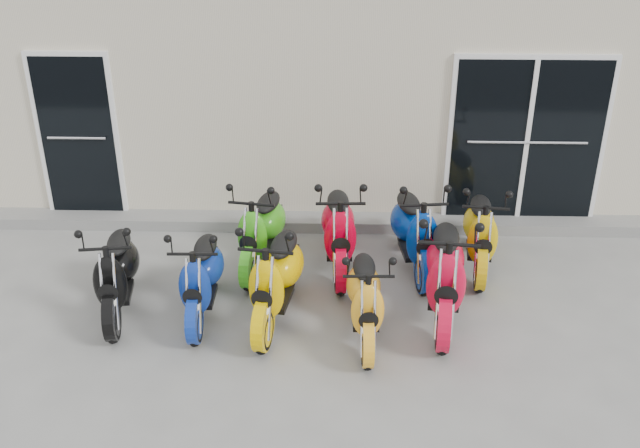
# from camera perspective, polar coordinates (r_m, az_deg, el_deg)

# --- Properties ---
(ground) EXTENTS (80.00, 80.00, 0.00)m
(ground) POSITION_cam_1_polar(r_m,az_deg,el_deg) (7.83, -0.13, -6.88)
(ground) COLOR gray
(ground) RESTS_ON ground
(building) EXTENTS (14.00, 6.00, 3.20)m
(building) POSITION_cam_1_polar(r_m,az_deg,el_deg) (12.05, 0.65, 13.45)
(building) COLOR beige
(building) RESTS_ON ground
(front_step) EXTENTS (14.00, 0.40, 0.15)m
(front_step) POSITION_cam_1_polar(r_m,az_deg,el_deg) (9.55, 0.25, 0.16)
(front_step) COLOR gray
(front_step) RESTS_ON ground
(door_left) EXTENTS (1.07, 0.08, 2.22)m
(door_left) POSITION_cam_1_polar(r_m,az_deg,el_deg) (9.84, -18.83, 6.98)
(door_left) COLOR black
(door_left) RESTS_ON front_step
(door_right) EXTENTS (2.02, 0.08, 2.22)m
(door_right) POSITION_cam_1_polar(r_m,az_deg,el_deg) (9.54, 16.22, 6.75)
(door_right) COLOR black
(door_right) RESTS_ON front_step
(scooter_front_black) EXTENTS (0.82, 1.68, 1.19)m
(scooter_front_black) POSITION_cam_1_polar(r_m,az_deg,el_deg) (7.82, -16.07, -3.01)
(scooter_front_black) COLOR black
(scooter_front_black) RESTS_ON ground
(scooter_front_blue) EXTENTS (0.60, 1.58, 1.16)m
(scooter_front_blue) POSITION_cam_1_polar(r_m,az_deg,el_deg) (7.57, -9.52, -3.45)
(scooter_front_blue) COLOR #0F2E96
(scooter_front_blue) RESTS_ON ground
(scooter_front_orange_a) EXTENTS (0.87, 1.79, 1.27)m
(scooter_front_orange_a) POSITION_cam_1_polar(r_m,az_deg,el_deg) (7.38, -3.54, -3.43)
(scooter_front_orange_a) COLOR #F5C100
(scooter_front_orange_a) RESTS_ON ground
(scooter_front_orange_b) EXTENTS (0.59, 1.53, 1.12)m
(scooter_front_orange_b) POSITION_cam_1_polar(r_m,az_deg,el_deg) (7.15, 3.68, -5.18)
(scooter_front_orange_b) COLOR #FFAF22
(scooter_front_orange_b) RESTS_ON ground
(scooter_front_red) EXTENTS (0.89, 1.91, 1.36)m
(scooter_front_red) POSITION_cam_1_polar(r_m,az_deg,el_deg) (7.49, 10.04, -2.94)
(scooter_front_red) COLOR red
(scooter_front_red) RESTS_ON ground
(scooter_back_green) EXTENTS (0.85, 1.73, 1.22)m
(scooter_back_green) POSITION_cam_1_polar(r_m,az_deg,el_deg) (8.42, -4.74, 0.34)
(scooter_back_green) COLOR green
(scooter_back_green) RESTS_ON ground
(scooter_back_red) EXTENTS (0.69, 1.75, 1.27)m
(scooter_back_red) POSITION_cam_1_polar(r_m,az_deg,el_deg) (8.33, 1.53, 0.32)
(scooter_back_red) COLOR red
(scooter_back_red) RESTS_ON ground
(scooter_back_blue) EXTENTS (0.82, 1.77, 1.26)m
(scooter_back_blue) POSITION_cam_1_polar(r_m,az_deg,el_deg) (8.39, 7.58, 0.22)
(scooter_back_blue) COLOR navy
(scooter_back_blue) RESTS_ON ground
(scooter_back_yellow) EXTENTS (0.79, 1.68, 1.19)m
(scooter_back_yellow) POSITION_cam_1_polar(r_m,az_deg,el_deg) (8.56, 12.78, 0.08)
(scooter_back_yellow) COLOR #D0A709
(scooter_back_yellow) RESTS_ON ground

